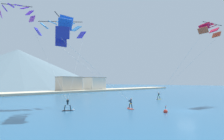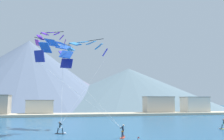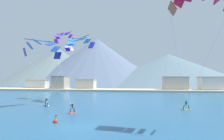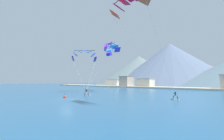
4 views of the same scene
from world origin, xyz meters
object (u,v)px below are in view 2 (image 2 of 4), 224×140
kitesurfer_near_trail (61,130)px  parafoil_kite_near_trail (84,47)px  kitesurfer_mid_center (223,126)px  parafoil_kite_near_lead (57,51)px  kitesurfer_near_lead (123,134)px  parafoil_kite_distant_high_outer (51,37)px

kitesurfer_near_trail → parafoil_kite_near_trail: parafoil_kite_near_trail is taller
parafoil_kite_near_trail → kitesurfer_mid_center: bearing=-18.7°
parafoil_kite_near_lead → kitesurfer_mid_center: bearing=0.1°
kitesurfer_near_lead → parafoil_kite_distant_high_outer: parafoil_kite_distant_high_outer is taller
kitesurfer_near_lead → parafoil_kite_near_trail: size_ratio=0.13×
kitesurfer_mid_center → parafoil_kite_near_lead: (-26.51, -0.06, 11.10)m
kitesurfer_mid_center → parafoil_kite_near_trail: bearing=161.3°
parafoil_kite_near_lead → parafoil_kite_distant_high_outer: parafoil_kite_distant_high_outer is taller
parafoil_kite_near_trail → parafoil_kite_near_lead: bearing=-122.3°
kitesurfer_near_lead → kitesurfer_mid_center: 19.07m
parafoil_kite_near_lead → parafoil_kite_distant_high_outer: (-1.00, 12.25, 5.04)m
kitesurfer_near_lead → parafoil_kite_distant_high_outer: size_ratio=0.30×
kitesurfer_near_lead → kitesurfer_mid_center: size_ratio=0.98×
parafoil_kite_near_lead → kitesurfer_near_lead: bearing=-33.0°
parafoil_kite_near_trail → kitesurfer_near_trail: bearing=-116.8°
parafoil_kite_near_lead → parafoil_kite_distant_high_outer: size_ratio=2.01×
kitesurfer_mid_center → parafoil_kite_distant_high_outer: size_ratio=0.30×
kitesurfer_near_lead → kitesurfer_near_trail: (-7.28, 5.31, 0.04)m
kitesurfer_near_lead → parafoil_kite_near_trail: parafoil_kite_near_trail is taller
parafoil_kite_distant_high_outer → kitesurfer_mid_center: bearing=-23.9°
kitesurfer_mid_center → parafoil_kite_near_lead: parafoil_kite_near_lead is taller
parafoil_kite_near_lead → parafoil_kite_distant_high_outer: bearing=94.7°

